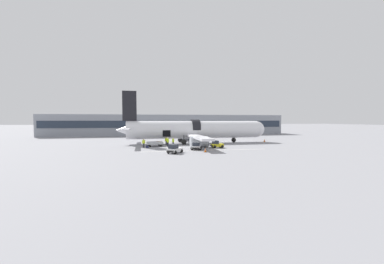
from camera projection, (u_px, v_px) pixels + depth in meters
ground_plane at (189, 146)px, 48.42m from camera, size 500.00×500.00×0.00m
apron_marking_line at (206, 150)px, 41.33m from camera, size 22.48×0.78×0.01m
terminal_strip at (169, 125)px, 86.25m from camera, size 84.61×11.11×7.20m
airplane at (193, 130)px, 54.25m from camera, size 34.96×31.46×11.68m
baggage_tug_lead at (217, 145)px, 45.23m from camera, size 2.39×1.91×1.39m
baggage_tug_mid at (196, 147)px, 42.18m from camera, size 2.37×2.66×1.30m
baggage_tug_rear at (175, 149)px, 37.86m from camera, size 2.88×3.11×1.43m
baggage_cart_loading at (156, 144)px, 47.56m from camera, size 4.12×2.36×0.99m
ground_crew_loader_a at (144, 143)px, 45.35m from camera, size 0.60×0.49×1.73m
ground_crew_loader_b at (168, 142)px, 47.08m from camera, size 0.55×0.64×1.85m
ground_crew_driver at (173, 142)px, 48.04m from camera, size 0.41×0.59×1.71m
ground_crew_supervisor at (166, 141)px, 49.97m from camera, size 0.61×0.48×1.75m
suitcase_on_tarmac_upright at (147, 147)px, 44.86m from camera, size 0.53×0.40×0.57m
safety_cone_nose at (264, 140)px, 57.38m from camera, size 0.56×0.56×0.79m
safety_cone_engine_left at (205, 150)px, 39.01m from camera, size 0.56×0.56×0.73m
safety_cone_wingtip at (205, 146)px, 46.55m from camera, size 0.61×0.61×0.58m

